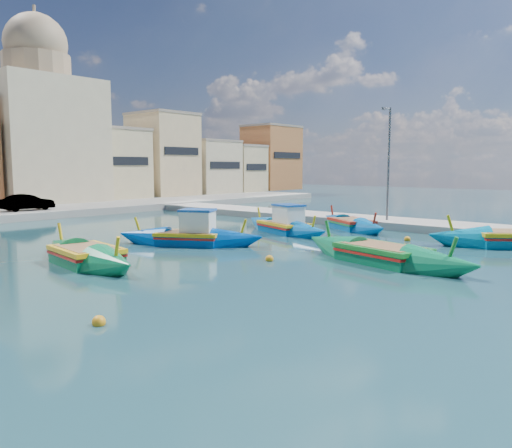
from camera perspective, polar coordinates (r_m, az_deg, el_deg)
ground at (r=17.19m, az=6.29°, el=-7.33°), size 160.00×160.00×0.00m
east_quay at (r=33.32m, az=24.37°, el=-0.66°), size 4.00×70.00×0.50m
north_townhouses at (r=52.98m, az=-26.29°, el=6.88°), size 83.20×7.87×10.19m
church_block at (r=55.08m, az=-23.49°, el=10.54°), size 10.00×10.00×19.10m
quay_street_lamp at (r=34.80m, az=14.88°, el=6.74°), size 1.18×0.16×8.00m
luzzu_turquoise_cabin at (r=31.25m, az=3.27°, el=-0.37°), size 4.56×8.80×2.78m
luzzu_blue_cabin at (r=26.56m, az=-7.52°, el=-1.62°), size 5.87×8.06×2.90m
luzzu_cyan_mid at (r=33.48m, az=10.84°, el=-0.16°), size 5.78×7.87×2.38m
luzzu_green at (r=22.38m, az=-18.81°, el=-3.66°), size 3.10×8.39×2.58m
luzzu_blue_south at (r=22.15m, az=14.21°, el=-3.60°), size 4.17×9.58×2.70m
mooring_buoys at (r=21.03m, az=-1.53°, el=-4.49°), size 19.77×22.74×0.36m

